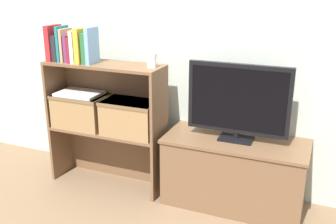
% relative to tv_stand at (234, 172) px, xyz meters
% --- Properties ---
extents(ground_plane, '(16.00, 16.00, 0.00)m').
position_rel_tv_stand_xyz_m(ground_plane, '(-0.46, -0.20, -0.24)').
color(ground_plane, brown).
extents(wall_back, '(10.00, 0.05, 2.40)m').
position_rel_tv_stand_xyz_m(wall_back, '(-0.46, 0.24, 0.96)').
color(wall_back, '#B2BCB2').
rests_on(wall_back, ground_plane).
extents(tv_stand, '(0.94, 0.42, 0.48)m').
position_rel_tv_stand_xyz_m(tv_stand, '(0.00, 0.00, 0.00)').
color(tv_stand, brown).
rests_on(tv_stand, ground_plane).
extents(tv, '(0.66, 0.14, 0.51)m').
position_rel_tv_stand_xyz_m(tv, '(0.00, -0.00, 0.51)').
color(tv, black).
rests_on(tv, tv_stand).
extents(bookshelf_lower_tier, '(0.87, 0.27, 0.44)m').
position_rel_tv_stand_xyz_m(bookshelf_lower_tier, '(-0.95, -0.01, 0.03)').
color(bookshelf_lower_tier, brown).
rests_on(bookshelf_lower_tier, ground_plane).
extents(bookshelf_upper_tier, '(0.87, 0.27, 0.49)m').
position_rel_tv_stand_xyz_m(bookshelf_upper_tier, '(-0.95, -0.01, 0.50)').
color(bookshelf_upper_tier, brown).
rests_on(bookshelf_upper_tier, bookshelf_lower_tier).
extents(book_crimson, '(0.04, 0.16, 0.25)m').
position_rel_tv_stand_xyz_m(book_crimson, '(-1.33, -0.10, 0.81)').
color(book_crimson, '#B22328').
rests_on(book_crimson, bookshelf_upper_tier).
extents(book_charcoal, '(0.04, 0.13, 0.18)m').
position_rel_tv_stand_xyz_m(book_charcoal, '(-1.29, -0.10, 0.78)').
color(book_charcoal, '#232328').
rests_on(book_charcoal, bookshelf_upper_tier).
extents(book_teal, '(0.02, 0.13, 0.25)m').
position_rel_tv_stand_xyz_m(book_teal, '(-1.25, -0.10, 0.81)').
color(book_teal, '#1E7075').
rests_on(book_teal, bookshelf_upper_tier).
extents(book_tan, '(0.02, 0.14, 0.23)m').
position_rel_tv_stand_xyz_m(book_tan, '(-1.22, -0.10, 0.80)').
color(book_tan, tan).
rests_on(book_tan, bookshelf_upper_tier).
extents(book_plum, '(0.02, 0.12, 0.19)m').
position_rel_tv_stand_xyz_m(book_plum, '(-1.19, -0.10, 0.78)').
color(book_plum, '#6B2D66').
rests_on(book_plum, bookshelf_upper_tier).
extents(book_maroon, '(0.03, 0.14, 0.18)m').
position_rel_tv_stand_xyz_m(book_maroon, '(-1.16, -0.10, 0.77)').
color(book_maroon, maroon).
rests_on(book_maroon, bookshelf_upper_tier).
extents(book_ivory, '(0.03, 0.16, 0.22)m').
position_rel_tv_stand_xyz_m(book_ivory, '(-1.13, -0.10, 0.80)').
color(book_ivory, silver).
rests_on(book_ivory, bookshelf_upper_tier).
extents(book_mustard, '(0.04, 0.16, 0.24)m').
position_rel_tv_stand_xyz_m(book_mustard, '(-1.09, -0.10, 0.81)').
color(book_mustard, gold).
rests_on(book_mustard, bookshelf_upper_tier).
extents(book_forest, '(0.04, 0.12, 0.21)m').
position_rel_tv_stand_xyz_m(book_forest, '(-1.04, -0.10, 0.79)').
color(book_forest, '#286638').
rests_on(book_forest, bookshelf_upper_tier).
extents(book_skyblue, '(0.03, 0.14, 0.25)m').
position_rel_tv_stand_xyz_m(book_skyblue, '(-1.01, -0.10, 0.81)').
color(book_skyblue, '#709ECC').
rests_on(book_skyblue, bookshelf_upper_tier).
extents(baby_monitor, '(0.05, 0.03, 0.12)m').
position_rel_tv_stand_xyz_m(baby_monitor, '(-0.57, -0.06, 0.73)').
color(baby_monitor, white).
rests_on(baby_monitor, bookshelf_upper_tier).
extents(storage_basket_left, '(0.39, 0.24, 0.24)m').
position_rel_tv_stand_xyz_m(storage_basket_left, '(-1.15, -0.08, 0.33)').
color(storage_basket_left, '#937047').
rests_on(storage_basket_left, bookshelf_lower_tier).
extents(storage_basket_right, '(0.39, 0.24, 0.24)m').
position_rel_tv_stand_xyz_m(storage_basket_right, '(-0.74, -0.08, 0.33)').
color(storage_basket_right, '#937047').
rests_on(storage_basket_right, bookshelf_lower_tier).
extents(laptop, '(0.32, 0.22, 0.02)m').
position_rel_tv_stand_xyz_m(laptop, '(-1.15, -0.08, 0.45)').
color(laptop, white).
rests_on(laptop, storage_basket_left).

